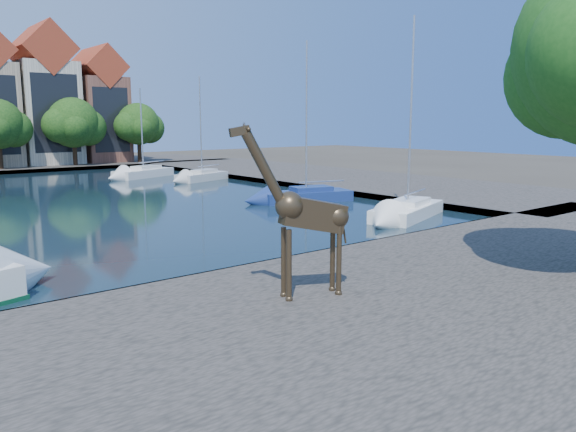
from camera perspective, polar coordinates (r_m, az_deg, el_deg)
name	(u,v)px	position (r m, az deg, el deg)	size (l,w,h in m)	color
ground	(255,275)	(21.04, -3.36, -6.00)	(160.00, 160.00, 0.00)	#38332B
water_basin	(57,202)	(42.58, -22.39, 1.33)	(38.00, 50.00, 0.08)	black
near_quay	(402,320)	(16.04, 11.50, -10.32)	(50.00, 14.00, 0.50)	#4D4743
right_quay	(322,177)	(54.95, 3.46, 3.99)	(14.00, 52.00, 0.50)	#4D4743
townhouse_east_mid	(44,100)	(75.34, -23.53, 10.73)	(6.43, 9.18, 16.65)	beige
townhouse_east_end	(98,109)	(77.31, -18.77, 10.23)	(5.44, 9.18, 14.43)	brown
far_tree_east	(74,124)	(70.50, -20.91, 8.69)	(7.54, 5.80, 7.84)	#332114
far_tree_far_east	(139,125)	(73.37, -14.89, 8.88)	(6.76, 5.20, 7.36)	#332114
giraffe_statue	(305,214)	(16.36, 1.70, 0.20)	(3.48, 1.40, 5.06)	#3E301F
sailboat_right_a	(408,208)	(33.43, 12.05, 0.82)	(6.86, 4.30, 11.33)	white
sailboat_right_b	(306,193)	(39.29, 1.85, 2.32)	(6.70, 3.85, 10.90)	navy
sailboat_right_c	(202,175)	(53.75, -8.74, 4.19)	(5.91, 3.76, 9.63)	beige
sailboat_right_d	(143,171)	(58.04, -14.47, 4.42)	(6.88, 4.60, 8.72)	silver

